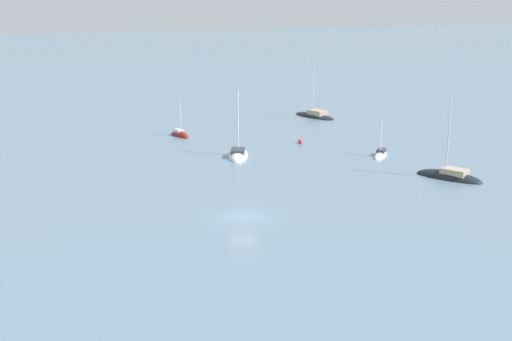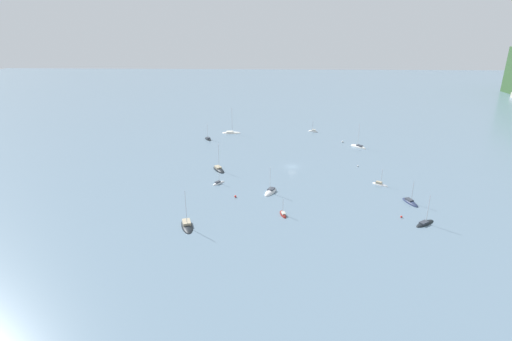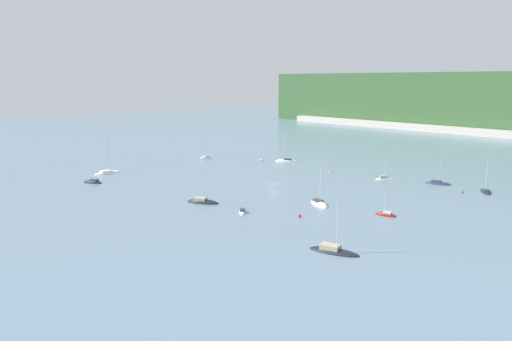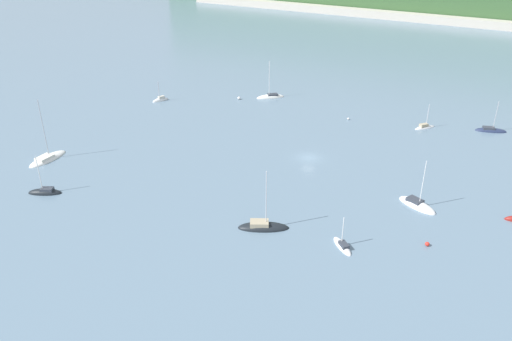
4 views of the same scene
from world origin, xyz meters
The scene contains 7 objects.
ground_plane centered at (0.00, 0.00, 0.00)m, with size 600.00×600.00×0.00m, color slate.
sailboat_0 centered at (17.18, -25.35, 0.09)m, with size 4.68×4.40×5.49m.
sailboat_2 centered at (4.58, -26.89, 0.11)m, with size 8.26×6.22×10.83m.
sailboat_3 centered at (23.72, -8.02, 0.08)m, with size 7.61×5.13×9.59m.
sailboat_8 centered at (46.52, -30.11, 0.14)m, with size 9.26×5.54×11.15m.
sailboat_11 centered at (39.13, -4.44, 0.07)m, with size 4.73×2.49×5.71m.
mooring_buoy_1 centered at (27.92, -18.81, 0.33)m, with size 0.66×0.66×0.66m.
Camera 1 is at (-60.89, 22.46, 21.18)m, focal length 50.00 mm.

